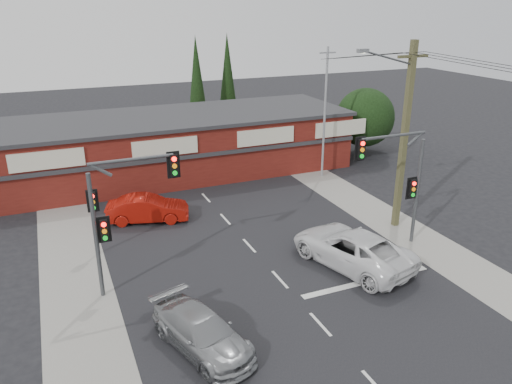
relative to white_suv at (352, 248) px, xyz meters
name	(u,v)px	position (x,y,z in m)	size (l,w,h in m)	color
ground	(282,282)	(-3.73, -0.15, -0.86)	(120.00, 120.00, 0.00)	black
road_strip	(241,237)	(-3.73, 4.85, -0.86)	(14.00, 70.00, 0.01)	black
verge_left	(73,267)	(-12.23, 4.85, -0.85)	(3.00, 70.00, 0.02)	gray
verge_right	(374,212)	(4.77, 4.85, -0.85)	(3.00, 70.00, 0.02)	gray
stop_line	(367,282)	(-0.23, -1.65, -0.85)	(6.50, 0.35, 0.01)	silver
white_suv	(352,248)	(0.00, 0.00, 0.00)	(2.85, 6.19, 1.72)	white
silver_suv	(202,332)	(-8.36, -3.17, -0.17)	(1.93, 4.74, 1.37)	gray
red_sedan	(148,209)	(-7.85, 8.84, -0.11)	(1.60, 4.58, 1.51)	#981209
lane_dashes	(320,324)	(-3.73, -3.60, -0.85)	(0.12, 30.70, 0.01)	silver
shop_building	(167,145)	(-4.72, 16.83, 1.27)	(27.30, 8.40, 4.22)	#541510
tree_cluster	(364,120)	(10.96, 15.29, 2.04)	(5.90, 5.10, 5.50)	#2D2116
conifer_near	(197,81)	(-0.23, 23.85, 4.62)	(1.80, 1.80, 9.25)	#2D2116
conifer_far	(228,76)	(3.27, 25.85, 4.62)	(1.80, 1.80, 9.25)	#2D2116
traffic_mast_left	(120,206)	(-10.16, 1.85, 3.07)	(3.77, 0.27, 5.97)	#47494C
traffic_mast_right	(401,172)	(3.13, 0.85, 3.09)	(3.96, 0.27, 5.97)	#47494C
pedestal_signal	(94,209)	(-10.93, 5.85, 1.55)	(0.55, 0.27, 3.38)	#47494C
utility_pole	(403,131)	(4.63, 2.84, 4.54)	(4.38, 0.59, 10.00)	brown
steel_pole	(325,111)	(5.27, 11.85, 3.84)	(1.20, 0.16, 9.00)	gray
power_lines	(502,73)	(4.74, -2.62, 8.18)	(2.01, 29.00, 1.22)	black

